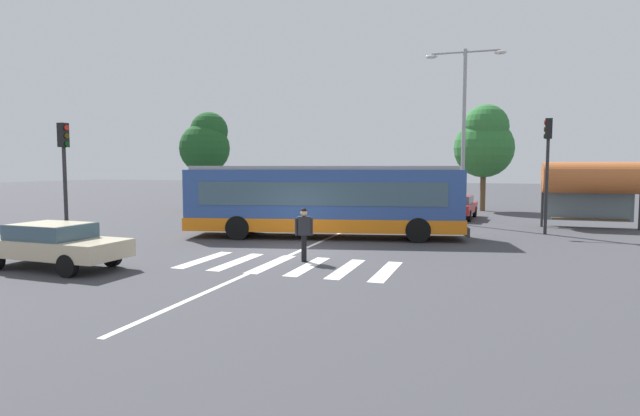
{
  "coord_description": "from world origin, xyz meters",
  "views": [
    {
      "loc": [
        6.77,
        -17.26,
        3.05
      ],
      "look_at": [
        -0.01,
        3.26,
        1.3
      ],
      "focal_mm": 29.11,
      "sensor_mm": 36.0,
      "label": 1
    }
  ],
  "objects_px": {
    "parked_car_champagne": "(412,204)",
    "background_tree_left": "(206,143)",
    "parked_car_charcoal": "(280,202)",
    "twin_arm_street_lamp": "(464,118)",
    "city_transit_bus": "(324,200)",
    "bus_stop_shelter": "(591,179)",
    "pedestrian_crossing_street": "(304,231)",
    "traffic_light_near_corner": "(64,164)",
    "foreground_sedan": "(53,243)",
    "parked_car_silver": "(323,202)",
    "parked_car_red": "(457,206)",
    "traffic_light_far_corner": "(547,157)",
    "parked_car_blue": "(366,204)",
    "background_tree_right": "(484,142)"
  },
  "relations": [
    {
      "from": "traffic_light_near_corner",
      "to": "city_transit_bus",
      "type": "bearing_deg",
      "value": 32.98
    },
    {
      "from": "foreground_sedan",
      "to": "parked_car_champagne",
      "type": "distance_m",
      "value": 20.56
    },
    {
      "from": "parked_car_champagne",
      "to": "bus_stop_shelter",
      "type": "xyz_separation_m",
      "value": [
        9.12,
        -2.82,
        1.65
      ]
    },
    {
      "from": "pedestrian_crossing_street",
      "to": "parked_car_red",
      "type": "distance_m",
      "value": 15.91
    },
    {
      "from": "bus_stop_shelter",
      "to": "background_tree_left",
      "type": "bearing_deg",
      "value": 170.88
    },
    {
      "from": "background_tree_left",
      "to": "traffic_light_far_corner",
      "type": "bearing_deg",
      "value": -17.8
    },
    {
      "from": "foreground_sedan",
      "to": "traffic_light_far_corner",
      "type": "height_order",
      "value": "traffic_light_far_corner"
    },
    {
      "from": "parked_car_champagne",
      "to": "pedestrian_crossing_street",
      "type": "bearing_deg",
      "value": -94.26
    },
    {
      "from": "traffic_light_near_corner",
      "to": "parked_car_red",
      "type": "bearing_deg",
      "value": 48.83
    },
    {
      "from": "parked_car_charcoal",
      "to": "twin_arm_street_lamp",
      "type": "distance_m",
      "value": 12.66
    },
    {
      "from": "parked_car_blue",
      "to": "parked_car_red",
      "type": "xyz_separation_m",
      "value": [
        5.42,
        0.01,
        0.0
      ]
    },
    {
      "from": "city_transit_bus",
      "to": "parked_car_blue",
      "type": "xyz_separation_m",
      "value": [
        -0.47,
        9.83,
        -0.82
      ]
    },
    {
      "from": "foreground_sedan",
      "to": "background_tree_right",
      "type": "height_order",
      "value": "background_tree_right"
    },
    {
      "from": "traffic_light_near_corner",
      "to": "pedestrian_crossing_street",
      "type": "bearing_deg",
      "value": -0.55
    },
    {
      "from": "parked_car_silver",
      "to": "parked_car_red",
      "type": "distance_m",
      "value": 8.17
    },
    {
      "from": "parked_car_champagne",
      "to": "traffic_light_near_corner",
      "type": "relative_size",
      "value": 1.0
    },
    {
      "from": "city_transit_bus",
      "to": "background_tree_left",
      "type": "relative_size",
      "value": 1.76
    },
    {
      "from": "parked_car_silver",
      "to": "traffic_light_far_corner",
      "type": "bearing_deg",
      "value": -25.29
    },
    {
      "from": "parked_car_champagne",
      "to": "parked_car_red",
      "type": "relative_size",
      "value": 1.0
    },
    {
      "from": "bus_stop_shelter",
      "to": "twin_arm_street_lamp",
      "type": "xyz_separation_m",
      "value": [
        -6.05,
        -0.38,
        3.07
      ]
    },
    {
      "from": "pedestrian_crossing_street",
      "to": "parked_car_red",
      "type": "bearing_deg",
      "value": 76.14
    },
    {
      "from": "foreground_sedan",
      "to": "background_tree_right",
      "type": "relative_size",
      "value": 0.64
    },
    {
      "from": "foreground_sedan",
      "to": "parked_car_red",
      "type": "bearing_deg",
      "value": 60.83
    },
    {
      "from": "traffic_light_near_corner",
      "to": "background_tree_left",
      "type": "xyz_separation_m",
      "value": [
        -3.68,
        16.45,
        1.51
      ]
    },
    {
      "from": "parked_car_champagne",
      "to": "bus_stop_shelter",
      "type": "height_order",
      "value": "bus_stop_shelter"
    },
    {
      "from": "pedestrian_crossing_street",
      "to": "background_tree_left",
      "type": "bearing_deg",
      "value": 128.79
    },
    {
      "from": "bus_stop_shelter",
      "to": "pedestrian_crossing_street",
      "type": "bearing_deg",
      "value": -128.85
    },
    {
      "from": "foreground_sedan",
      "to": "background_tree_left",
      "type": "bearing_deg",
      "value": 108.25
    },
    {
      "from": "parked_car_red",
      "to": "background_tree_right",
      "type": "height_order",
      "value": "background_tree_right"
    },
    {
      "from": "pedestrian_crossing_street",
      "to": "traffic_light_near_corner",
      "type": "xyz_separation_m",
      "value": [
        -9.62,
        0.09,
        2.16
      ]
    },
    {
      "from": "parked_car_charcoal",
      "to": "background_tree_left",
      "type": "xyz_separation_m",
      "value": [
        -6.12,
        1.35,
        3.87
      ]
    },
    {
      "from": "bus_stop_shelter",
      "to": "background_tree_right",
      "type": "relative_size",
      "value": 0.62
    },
    {
      "from": "parked_car_silver",
      "to": "parked_car_red",
      "type": "xyz_separation_m",
      "value": [
        8.17,
        -0.1,
        0.0
      ]
    },
    {
      "from": "foreground_sedan",
      "to": "bus_stop_shelter",
      "type": "height_order",
      "value": "bus_stop_shelter"
    },
    {
      "from": "pedestrian_crossing_street",
      "to": "foreground_sedan",
      "type": "relative_size",
      "value": 0.38
    },
    {
      "from": "city_transit_bus",
      "to": "twin_arm_street_lamp",
      "type": "relative_size",
      "value": 1.34
    },
    {
      "from": "parked_car_silver",
      "to": "background_tree_left",
      "type": "bearing_deg",
      "value": 173.63
    },
    {
      "from": "parked_car_red",
      "to": "parked_car_champagne",
      "type": "bearing_deg",
      "value": 177.11
    },
    {
      "from": "parked_car_silver",
      "to": "parked_car_champagne",
      "type": "xyz_separation_m",
      "value": [
        5.52,
        0.03,
        0.0
      ]
    },
    {
      "from": "city_transit_bus",
      "to": "bus_stop_shelter",
      "type": "distance_m",
      "value": 13.5
    },
    {
      "from": "background_tree_left",
      "to": "background_tree_right",
      "type": "relative_size",
      "value": 0.95
    },
    {
      "from": "parked_car_champagne",
      "to": "background_tree_left",
      "type": "xyz_separation_m",
      "value": [
        -14.46,
        0.97,
        3.87
      ]
    },
    {
      "from": "city_transit_bus",
      "to": "traffic_light_far_corner",
      "type": "height_order",
      "value": "traffic_light_far_corner"
    },
    {
      "from": "parked_car_champagne",
      "to": "traffic_light_far_corner",
      "type": "distance_m",
      "value": 9.4
    },
    {
      "from": "traffic_light_near_corner",
      "to": "background_tree_right",
      "type": "height_order",
      "value": "background_tree_right"
    },
    {
      "from": "twin_arm_street_lamp",
      "to": "traffic_light_near_corner",
      "type": "bearing_deg",
      "value": -138.42
    },
    {
      "from": "background_tree_right",
      "to": "twin_arm_street_lamp",
      "type": "bearing_deg",
      "value": -95.72
    },
    {
      "from": "twin_arm_street_lamp",
      "to": "background_tree_left",
      "type": "distance_m",
      "value": 18.04
    },
    {
      "from": "parked_car_champagne",
      "to": "traffic_light_near_corner",
      "type": "bearing_deg",
      "value": -124.83
    },
    {
      "from": "parked_car_silver",
      "to": "background_tree_left",
      "type": "relative_size",
      "value": 0.69
    }
  ]
}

